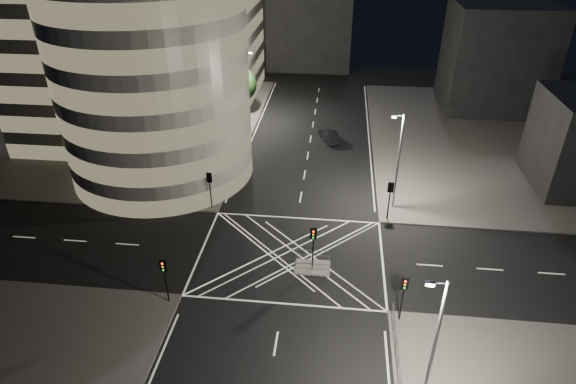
# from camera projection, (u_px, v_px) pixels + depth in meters

# --- Properties ---
(ground) EXTENTS (120.00, 120.00, 0.00)m
(ground) POSITION_uv_depth(u_px,v_px,m) (291.00, 256.00, 42.38)
(ground) COLOR black
(ground) RESTS_ON ground
(sidewalk_far_left) EXTENTS (42.00, 42.00, 0.15)m
(sidewalk_far_left) POSITION_uv_depth(u_px,v_px,m) (108.00, 123.00, 68.18)
(sidewalk_far_left) COLOR #4E4C49
(sidewalk_far_left) RESTS_ON ground
(sidewalk_far_right) EXTENTS (42.00, 42.00, 0.15)m
(sidewalk_far_right) POSITION_uv_depth(u_px,v_px,m) (533.00, 142.00, 62.69)
(sidewalk_far_right) COLOR #4E4C49
(sidewalk_far_right) RESTS_ON ground
(central_island) EXTENTS (3.00, 2.00, 0.15)m
(central_island) POSITION_uv_depth(u_px,v_px,m) (312.00, 267.00, 40.87)
(central_island) COLOR slate
(central_island) RESTS_ON ground
(office_tower_curved) EXTENTS (30.00, 29.00, 27.20)m
(office_tower_curved) POSITION_uv_depth(u_px,v_px,m) (125.00, 50.00, 53.92)
(office_tower_curved) COLOR gray
(office_tower_curved) RESTS_ON sidewalk_far_left
(office_block_rear) EXTENTS (24.00, 16.00, 22.00)m
(office_block_rear) POSITION_uv_depth(u_px,v_px,m) (179.00, 22.00, 74.70)
(office_block_rear) COLOR gray
(office_block_rear) RESTS_ON sidewalk_far_left
(building_right_far) EXTENTS (14.00, 12.00, 15.00)m
(building_right_far) POSITION_uv_depth(u_px,v_px,m) (496.00, 57.00, 70.23)
(building_right_far) COLOR black
(building_right_far) RESTS_ON sidewalk_far_right
(building_far_end) EXTENTS (18.00, 8.00, 18.00)m
(building_far_end) POSITION_uv_depth(u_px,v_px,m) (302.00, 18.00, 87.77)
(building_far_end) COLOR black
(building_far_end) RESTS_ON ground
(tree_a) EXTENTS (4.74, 4.74, 7.38)m
(tree_a) POSITION_uv_depth(u_px,v_px,m) (197.00, 156.00, 48.63)
(tree_a) COLOR black
(tree_a) RESTS_ON sidewalk_far_left
(tree_b) EXTENTS (4.76, 4.76, 7.36)m
(tree_b) POSITION_uv_depth(u_px,v_px,m) (212.00, 133.00, 53.77)
(tree_b) COLOR black
(tree_b) RESTS_ON sidewalk_far_left
(tree_c) EXTENTS (3.77, 3.77, 6.66)m
(tree_c) POSITION_uv_depth(u_px,v_px,m) (224.00, 114.00, 58.97)
(tree_c) COLOR black
(tree_c) RESTS_ON sidewalk_far_left
(tree_d) EXTENTS (4.29, 4.29, 7.43)m
(tree_d) POSITION_uv_depth(u_px,v_px,m) (234.00, 94.00, 63.86)
(tree_d) COLOR black
(tree_d) RESTS_ON sidewalk_far_left
(tree_e) EXTENTS (4.08, 4.08, 6.66)m
(tree_e) POSITION_uv_depth(u_px,v_px,m) (243.00, 85.00, 69.32)
(tree_e) COLOR black
(tree_e) RESTS_ON sidewalk_far_left
(traffic_signal_fl) EXTENTS (0.55, 0.22, 4.00)m
(traffic_signal_fl) POSITION_uv_depth(u_px,v_px,m) (210.00, 184.00, 47.54)
(traffic_signal_fl) COLOR black
(traffic_signal_fl) RESTS_ON sidewalk_far_left
(traffic_signal_nl) EXTENTS (0.55, 0.22, 4.00)m
(traffic_signal_nl) POSITION_uv_depth(u_px,v_px,m) (164.00, 273.00, 35.91)
(traffic_signal_nl) COLOR black
(traffic_signal_nl) RESTS_ON sidewalk_near_left
(traffic_signal_fr) EXTENTS (0.55, 0.22, 4.00)m
(traffic_signal_fr) POSITION_uv_depth(u_px,v_px,m) (390.00, 194.00, 45.88)
(traffic_signal_fr) COLOR black
(traffic_signal_fr) RESTS_ON sidewalk_far_right
(traffic_signal_nr) EXTENTS (0.55, 0.22, 4.00)m
(traffic_signal_nr) POSITION_uv_depth(u_px,v_px,m) (404.00, 291.00, 34.25)
(traffic_signal_nr) COLOR black
(traffic_signal_nr) RESTS_ON sidewalk_near_right
(traffic_signal_island) EXTENTS (0.55, 0.22, 4.00)m
(traffic_signal_island) POSITION_uv_depth(u_px,v_px,m) (313.00, 240.00, 39.42)
(traffic_signal_island) COLOR black
(traffic_signal_island) RESTS_ON central_island
(street_lamp_left_near) EXTENTS (1.25, 0.25, 10.00)m
(street_lamp_left_near) POSITION_uv_depth(u_px,v_px,m) (214.00, 138.00, 50.71)
(street_lamp_left_near) COLOR slate
(street_lamp_left_near) RESTS_ON sidewalk_far_left
(street_lamp_left_far) EXTENTS (1.25, 0.25, 10.00)m
(street_lamp_left_far) POSITION_uv_depth(u_px,v_px,m) (246.00, 84.00, 66.11)
(street_lamp_left_far) COLOR slate
(street_lamp_left_far) RESTS_ON sidewalk_far_left
(street_lamp_right_far) EXTENTS (1.25, 0.25, 10.00)m
(street_lamp_right_far) POSITION_uv_depth(u_px,v_px,m) (398.00, 159.00, 46.36)
(street_lamp_right_far) COLOR slate
(street_lamp_right_far) RESTS_ON sidewalk_far_right
(street_lamp_right_near) EXTENTS (1.25, 0.25, 10.00)m
(street_lamp_right_near) POSITION_uv_depth(u_px,v_px,m) (433.00, 344.00, 26.69)
(street_lamp_right_near) COLOR slate
(street_lamp_right_near) RESTS_ON sidewalk_near_right
(railing_near_right) EXTENTS (0.06, 11.70, 1.10)m
(railing_near_right) POSITION_uv_depth(u_px,v_px,m) (399.00, 373.00, 30.85)
(railing_near_right) COLOR slate
(railing_near_right) RESTS_ON sidewalk_near_right
(railing_island_south) EXTENTS (2.80, 0.06, 1.10)m
(railing_island_south) POSITION_uv_depth(u_px,v_px,m) (312.00, 269.00, 39.78)
(railing_island_south) COLOR slate
(railing_island_south) RESTS_ON central_island
(railing_island_north) EXTENTS (2.80, 0.06, 1.10)m
(railing_island_north) POSITION_uv_depth(u_px,v_px,m) (313.00, 255.00, 41.32)
(railing_island_north) COLOR slate
(railing_island_north) RESTS_ON central_island
(sedan) EXTENTS (3.11, 4.64, 1.45)m
(sedan) POSITION_uv_depth(u_px,v_px,m) (330.00, 136.00, 62.89)
(sedan) COLOR black
(sedan) RESTS_ON ground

